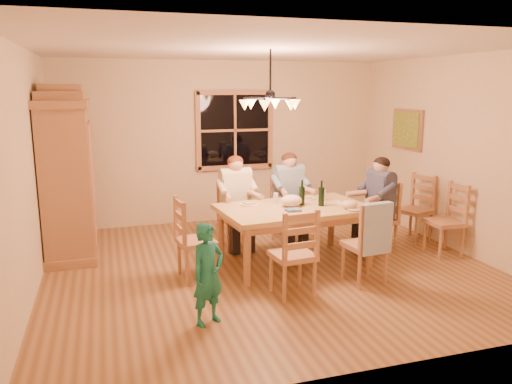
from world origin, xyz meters
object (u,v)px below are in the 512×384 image
object	(u,v)px
armoire	(68,178)
chair_far_left	(236,228)
adult_plaid_man	(289,186)
chandelier	(270,103)
chair_end_right	(378,230)
chair_near_left	(292,268)
dining_table	(294,214)
chair_far_right	(289,222)
adult_woman	(236,191)
chair_near_right	(364,257)
child	(208,274)
wine_bottle_a	(302,192)
wine_bottle_b	(321,193)
chair_spare_back	(413,220)
adult_slate_man	(379,193)
chair_spare_front	(444,233)
chair_end_left	(197,254)

from	to	relation	value
armoire	chair_far_left	size ratio (longest dim) A/B	2.32
adult_plaid_man	armoire	bearing A→B (deg)	-12.33
chair_far_left	chandelier	bearing A→B (deg)	97.30
chair_end_right	chair_near_left	bearing A→B (deg)	116.57
dining_table	chair_far_right	distance (m)	1.03
chair_near_left	adult_woman	world-z (taller)	adult_woman
chair_near_right	adult_woman	xyz separation A→B (m)	(-1.11, 1.68, 0.54)
chair_near_right	child	xyz separation A→B (m)	(-1.97, -0.51, 0.20)
chair_end_right	child	size ratio (longest dim) A/B	0.98
chair_far_left	chair_near_left	size ratio (longest dim) A/B	1.00
chair_far_right	wine_bottle_a	distance (m)	1.07
chair_far_right	wine_bottle_b	xyz separation A→B (m)	(0.07, -0.97, 0.62)
chandelier	child	distance (m)	2.30
chandelier	chair_spare_back	distance (m)	3.07
adult_plaid_man	adult_slate_man	bearing A→B (deg)	136.64
chair_far_left	wine_bottle_a	xyz separation A→B (m)	(0.68, -0.77, 0.62)
adult_plaid_man	chair_spare_back	xyz separation A→B (m)	(1.82, -0.48, -0.54)
chair_spare_front	chair_spare_back	world-z (taller)	same
chair_end_right	wine_bottle_b	xyz separation A→B (m)	(-0.95, -0.18, 0.62)
adult_woman	chair_spare_front	world-z (taller)	adult_woman
chair_end_left	child	size ratio (longest dim) A/B	0.98
chair_near_right	chair_spare_front	distance (m)	1.65
chair_end_right	wine_bottle_b	world-z (taller)	wine_bottle_b
dining_table	chair_far_left	distance (m)	1.07
adult_plaid_man	chair_far_right	bearing A→B (deg)	84.29
adult_woman	chair_end_right	bearing A→B (deg)	153.43
armoire	chair_near_left	xyz separation A→B (m)	(2.39, -2.21, -0.75)
chair_far_right	adult_plaid_man	size ratio (longest dim) A/B	1.13
dining_table	chandelier	bearing A→B (deg)	-172.27
wine_bottle_b	chair_near_left	bearing A→B (deg)	-129.49
dining_table	chair_near_right	xyz separation A→B (m)	(0.56, -0.84, -0.36)
adult_plaid_man	wine_bottle_b	xyz separation A→B (m)	(0.07, -0.97, 0.08)
chair_spare_front	chair_spare_back	xyz separation A→B (m)	(0.00, 0.70, 0.00)
chair_near_left	wine_bottle_b	world-z (taller)	wine_bottle_b
chandelier	adult_woman	xyz separation A→B (m)	(-0.20, 0.89, -1.24)
armoire	chair_spare_back	size ratio (longest dim) A/B	2.32
chair_near_left	adult_woman	size ratio (longest dim) A/B	1.13
wine_bottle_a	chair_spare_back	distance (m)	2.10
chair_end_right	child	distance (m)	3.09
chair_near_left	chair_end_left	world-z (taller)	same
chair_far_right	wine_bottle_a	world-z (taller)	wine_bottle_a
child	chair_spare_back	xyz separation A→B (m)	(3.51, 1.79, -0.20)
chair_far_right	adult_slate_man	bearing A→B (deg)	136.64
dining_table	chair_near_left	distance (m)	1.07
dining_table	wine_bottle_a	distance (m)	0.30
chair_far_left	wine_bottle_b	world-z (taller)	wine_bottle_b
chair_far_right	child	world-z (taller)	child
chandelier	chair_far_left	xyz separation A→B (m)	(-0.20, 0.89, -1.77)
chair_near_right	wine_bottle_b	distance (m)	1.03
chair_end_left	chair_end_right	world-z (taller)	same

